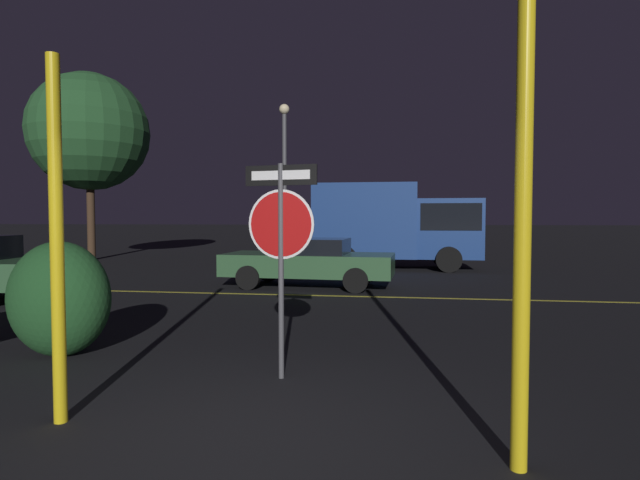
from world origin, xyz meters
TOP-DOWN VIEW (x-y plane):
  - ground_plane at (0.00, 0.00)m, footprint 260.00×260.00m
  - road_center_stripe at (0.00, 7.58)m, footprint 37.38×0.12m
  - stop_sign at (-0.12, 1.73)m, footprint 0.82×0.15m
  - yellow_pole_left at (-1.75, 0.29)m, footprint 0.11×0.11m
  - yellow_pole_right at (1.97, 0.00)m, footprint 0.12×0.12m
  - hedge_bush_1 at (-3.12, 2.19)m, footprint 1.29×1.03m
  - passing_car_2 at (-1.02, 9.02)m, footprint 4.49×2.08m
  - delivery_truck at (1.24, 14.07)m, footprint 5.71×2.38m
  - street_lamp at (-2.83, 14.32)m, footprint 0.37×0.37m
  - tree_0 at (-11.51, 15.84)m, footprint 4.87×4.87m

SIDE VIEW (x-z plane):
  - ground_plane at x=0.00m, z-range 0.00..0.00m
  - road_center_stripe at x=0.00m, z-range 0.00..0.01m
  - passing_car_2 at x=-1.02m, z-range 0.03..1.27m
  - hedge_bush_1 at x=-3.12m, z-range 0.00..1.47m
  - yellow_pole_left at x=-1.75m, z-range 0.00..3.15m
  - delivery_truck at x=1.24m, z-range 0.11..3.07m
  - stop_sign at x=-0.12m, z-range 0.49..2.85m
  - yellow_pole_right at x=1.97m, z-range 0.00..3.38m
  - street_lamp at x=-2.83m, z-range 0.60..6.51m
  - tree_0 at x=-11.51m, z-range 1.46..9.26m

